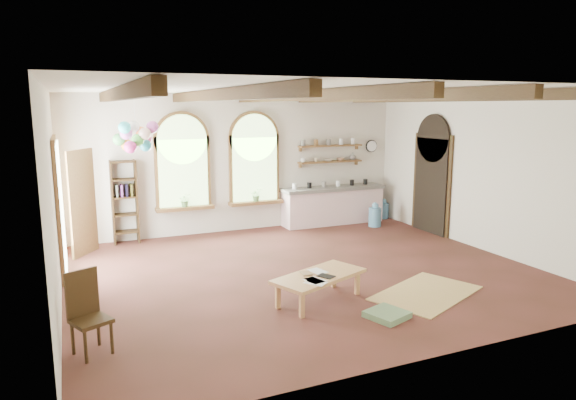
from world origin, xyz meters
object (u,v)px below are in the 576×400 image
kitchen_counter (333,205)px  coffee_table (319,278)px  balloon_cluster (136,136)px  side_chair (91,330)px

kitchen_counter → coffee_table: bearing=-120.6°
kitchen_counter → balloon_cluster: bearing=-169.4°
coffee_table → balloon_cluster: size_ratio=1.42×
coffee_table → kitchen_counter: bearing=59.4°
kitchen_counter → balloon_cluster: balloon_cluster is taller
kitchen_counter → coffee_table: size_ratio=1.65×
kitchen_counter → side_chair: bearing=-140.1°
kitchen_counter → coffee_table: 5.30m
coffee_table → side_chair: bearing=-172.7°
coffee_table → side_chair: size_ratio=1.61×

